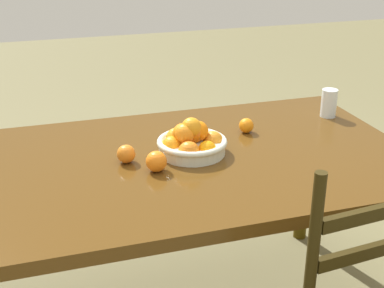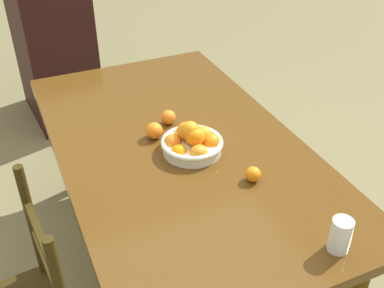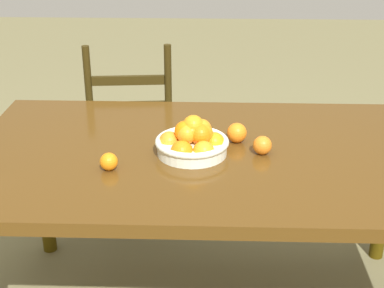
% 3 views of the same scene
% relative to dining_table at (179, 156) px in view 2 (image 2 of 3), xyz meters
% --- Properties ---
extents(ground_plane, '(12.00, 12.00, 0.00)m').
position_rel_dining_table_xyz_m(ground_plane, '(0.00, 0.00, -0.69)').
color(ground_plane, olive).
extents(dining_table, '(1.88, 1.06, 0.76)m').
position_rel_dining_table_xyz_m(dining_table, '(0.00, 0.00, 0.00)').
color(dining_table, '#513311').
rests_on(dining_table, ground).
extents(cabinet, '(0.77, 0.55, 1.20)m').
position_rel_dining_table_xyz_m(cabinet, '(1.87, 0.27, -0.09)').
color(cabinet, black).
rests_on(cabinet, ground).
extents(fruit_bowl, '(0.28, 0.28, 0.15)m').
position_rel_dining_table_xyz_m(fruit_bowl, '(-0.08, -0.03, 0.12)').
color(fruit_bowl, silver).
rests_on(fruit_bowl, dining_table).
extents(orange_loose_0, '(0.07, 0.07, 0.07)m').
position_rel_dining_table_xyz_m(orange_loose_0, '(0.18, -0.02, 0.10)').
color(orange_loose_0, orange).
rests_on(orange_loose_0, dining_table).
extents(orange_loose_1, '(0.06, 0.06, 0.06)m').
position_rel_dining_table_xyz_m(orange_loose_1, '(-0.37, -0.17, 0.10)').
color(orange_loose_1, orange).
rests_on(orange_loose_1, dining_table).
extents(orange_loose_2, '(0.08, 0.08, 0.08)m').
position_rel_dining_table_xyz_m(orange_loose_2, '(0.09, 0.08, 0.11)').
color(orange_loose_2, orange).
rests_on(orange_loose_2, dining_table).
extents(drinking_glass, '(0.07, 0.07, 0.13)m').
position_rel_dining_table_xyz_m(drinking_glass, '(-0.82, -0.25, 0.13)').
color(drinking_glass, silver).
rests_on(drinking_glass, dining_table).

